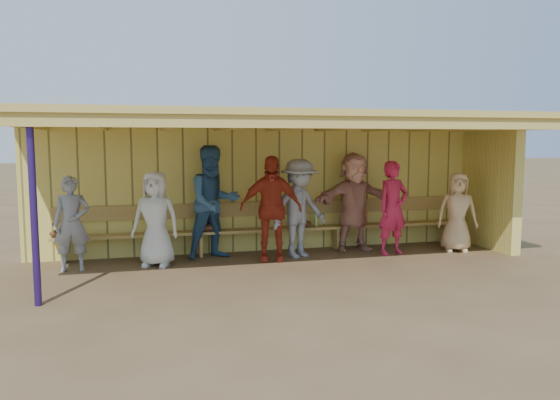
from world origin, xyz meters
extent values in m
plane|color=brown|center=(0.00, 0.00, 0.00)|extent=(90.00, 90.00, 0.00)
imported|color=gray|center=(-3.38, 0.46, 0.76)|extent=(0.55, 0.36, 1.52)
imported|color=silver|center=(-2.08, 0.45, 0.79)|extent=(0.89, 0.73, 1.57)
imported|color=#2F5883|center=(-1.08, 0.81, 0.99)|extent=(1.12, 0.97, 1.98)
imported|color=#B1321C|center=(-0.15, 0.39, 0.91)|extent=(1.13, 0.64, 1.81)
imported|color=gray|center=(0.40, 0.53, 0.87)|extent=(1.29, 1.02, 1.74)
imported|color=tan|center=(1.55, 0.81, 0.93)|extent=(1.76, 0.69, 1.85)
imported|color=#C51F43|center=(2.11, 0.33, 0.85)|extent=(0.70, 0.54, 1.70)
imported|color=#DBB17B|center=(3.38, 0.25, 0.74)|extent=(0.84, 0.70, 1.48)
cube|color=#E5D361|center=(0.00, 1.35, 1.20)|extent=(8.60, 0.20, 2.40)
cube|color=#E5D361|center=(4.20, 0.45, 1.20)|extent=(0.20, 1.62, 2.40)
cube|color=#CDB354|center=(0.00, 0.00, 2.45)|extent=(8.80, 3.20, 0.10)
cube|color=#CDB354|center=(0.00, -1.50, 2.32)|extent=(8.80, 0.10, 0.18)
cube|color=#CDB354|center=(-3.80, 0.00, 2.31)|extent=(0.08, 3.00, 0.16)
cube|color=#CDB354|center=(-2.85, 0.00, 2.31)|extent=(0.08, 3.00, 0.16)
cube|color=#CDB354|center=(-1.90, 0.00, 2.31)|extent=(0.08, 3.00, 0.16)
cube|color=#CDB354|center=(-0.95, 0.00, 2.31)|extent=(0.08, 3.00, 0.16)
cube|color=#CDB354|center=(0.00, 0.00, 2.31)|extent=(0.08, 3.00, 0.16)
cube|color=#CDB354|center=(0.95, 0.00, 2.31)|extent=(0.08, 3.00, 0.16)
cube|color=#CDB354|center=(1.90, 0.00, 2.31)|extent=(0.08, 3.00, 0.16)
cube|color=#CDB354|center=(2.85, 0.00, 2.31)|extent=(0.08, 3.00, 0.16)
cube|color=#CDB354|center=(3.80, 0.00, 2.31)|extent=(0.08, 3.00, 0.16)
cylinder|color=navy|center=(-3.60, -1.40, 1.20)|extent=(0.09, 0.09, 2.40)
cube|color=tan|center=(0.00, 1.06, 0.42)|extent=(7.60, 0.32, 0.05)
cube|color=tan|center=(0.00, 1.22, 0.80)|extent=(7.60, 0.04, 0.26)
cube|color=tan|center=(-3.60, 1.06, 0.20)|extent=(0.06, 0.29, 0.40)
cube|color=tan|center=(-1.29, 1.06, 0.20)|extent=(0.06, 0.29, 0.40)
cube|color=tan|center=(1.29, 1.06, 0.20)|extent=(0.06, 0.29, 0.40)
cube|color=tan|center=(3.60, 1.06, 0.20)|extent=(0.06, 0.29, 0.40)
cylinder|color=orange|center=(3.65, 0.86, 0.40)|extent=(0.13, 0.41, 0.80)
sphere|color=#C36B16|center=(3.65, 0.86, 0.04)|extent=(0.08, 0.08, 0.08)
ellipsoid|color=#593319|center=(-3.65, 1.01, 0.52)|extent=(0.30, 0.24, 0.14)
ellipsoid|color=#593319|center=(-1.17, 1.01, 0.52)|extent=(0.30, 0.24, 0.14)
ellipsoid|color=#593319|center=(0.62, 1.01, 0.52)|extent=(0.30, 0.24, 0.14)
cylinder|color=#B4DF6F|center=(0.91, 1.11, 0.56)|extent=(0.07, 0.07, 0.22)
cylinder|color=orange|center=(1.92, 1.11, 0.56)|extent=(0.07, 0.07, 0.22)
cylinder|color=#97DC6E|center=(3.65, 0.56, 0.11)|extent=(0.07, 0.07, 0.22)
camera|label=1|loc=(-2.34, -8.62, 2.07)|focal=35.00mm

